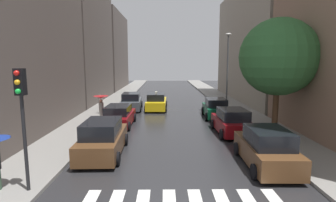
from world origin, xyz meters
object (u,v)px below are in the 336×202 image
(parked_car_left_second, at_px, (119,116))
(pedestrian_foreground, at_px, (101,104))
(taxi_midroad, at_px, (156,102))
(traffic_light_left_corner, at_px, (21,103))
(parked_car_right_third, at_px, (216,108))
(pedestrian_by_kerb, at_px, (101,102))
(lamp_post_right, at_px, (228,65))
(parked_car_right_nearest, at_px, (266,149))
(parked_car_left_third, at_px, (131,102))
(street_tree_right, at_px, (278,57))
(parked_car_left_nearest, at_px, (103,139))
(parked_car_right_second, at_px, (232,122))

(parked_car_left_second, xyz_separation_m, pedestrian_foreground, (-2.28, 4.11, 0.28))
(taxi_midroad, bearing_deg, traffic_light_left_corner, 168.06)
(parked_car_right_third, distance_m, taxi_midroad, 6.38)
(pedestrian_by_kerb, xyz_separation_m, lamp_post_right, (11.04, 5.96, 2.71))
(parked_car_right_nearest, relative_size, parked_car_right_third, 1.08)
(parked_car_left_third, height_order, parked_car_right_third, parked_car_left_third)
(parked_car_left_third, height_order, lamp_post_right, lamp_post_right)
(parked_car_right_nearest, distance_m, pedestrian_by_kerb, 12.98)
(pedestrian_foreground, height_order, street_tree_right, street_tree_right)
(taxi_midroad, height_order, pedestrian_foreground, taxi_midroad)
(street_tree_right, relative_size, traffic_light_left_corner, 1.67)
(taxi_midroad, xyz_separation_m, lamp_post_right, (6.98, 0.27, 3.55))
(parked_car_left_nearest, distance_m, parked_car_right_second, 8.49)
(parked_car_left_nearest, height_order, pedestrian_by_kerb, pedestrian_by_kerb)
(traffic_light_left_corner, bearing_deg, lamp_post_right, 57.56)
(parked_car_right_third, distance_m, lamp_post_right, 5.70)
(parked_car_left_third, xyz_separation_m, traffic_light_left_corner, (-1.57, -16.99, 2.50))
(parked_car_left_third, bearing_deg, lamp_post_right, -90.58)
(parked_car_right_third, bearing_deg, pedestrian_by_kerb, 103.30)
(pedestrian_by_kerb, relative_size, lamp_post_right, 0.27)
(parked_car_right_nearest, xyz_separation_m, pedestrian_foreground, (-10.19, 11.88, 0.19))
(pedestrian_foreground, xyz_separation_m, pedestrian_by_kerb, (0.76, -3.00, 0.60))
(pedestrian_foreground, height_order, lamp_post_right, lamp_post_right)
(parked_car_left_third, height_order, parked_car_right_second, parked_car_left_third)
(parked_car_left_third, bearing_deg, parked_car_left_second, 176.82)
(parked_car_left_nearest, relative_size, parked_car_left_second, 1.04)
(parked_car_left_second, distance_m, parked_car_right_second, 8.06)
(parked_car_left_third, distance_m, taxi_midroad, 2.46)
(parked_car_right_nearest, bearing_deg, parked_car_left_nearest, 79.44)
(lamp_post_right, bearing_deg, parked_car_left_second, -143.36)
(parked_car_right_third, bearing_deg, parked_car_left_third, 65.30)
(parked_car_right_second, height_order, pedestrian_foreground, pedestrian_foreground)
(pedestrian_foreground, xyz_separation_m, traffic_light_left_corner, (0.80, -14.34, 2.28))
(parked_car_right_third, bearing_deg, taxi_midroad, 55.17)
(parked_car_right_third, bearing_deg, parked_car_left_second, 113.06)
(parked_car_right_second, height_order, taxi_midroad, taxi_midroad)
(parked_car_left_nearest, height_order, taxi_midroad, taxi_midroad)
(parked_car_left_nearest, relative_size, parked_car_right_third, 1.15)
(parked_car_left_second, height_order, parked_car_right_second, parked_car_right_second)
(pedestrian_foreground, bearing_deg, parked_car_left_nearest, -152.24)
(lamp_post_right, bearing_deg, pedestrian_foreground, -165.89)
(parked_car_left_nearest, xyz_separation_m, pedestrian_by_kerb, (-1.77, 7.27, 0.78))
(parked_car_right_second, height_order, lamp_post_right, lamp_post_right)
(parked_car_right_second, xyz_separation_m, pedestrian_foreground, (-10.04, 6.30, 0.23))
(traffic_light_left_corner, xyz_separation_m, lamp_post_right, (11.00, 17.30, 1.03))
(taxi_midroad, distance_m, traffic_light_left_corner, 17.68)
(parked_car_left_third, bearing_deg, traffic_light_left_corner, 172.25)
(taxi_midroad, bearing_deg, lamp_post_right, -86.39)
(parked_car_left_second, distance_m, parked_car_right_third, 8.24)
(parked_car_right_second, bearing_deg, traffic_light_left_corner, 129.10)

